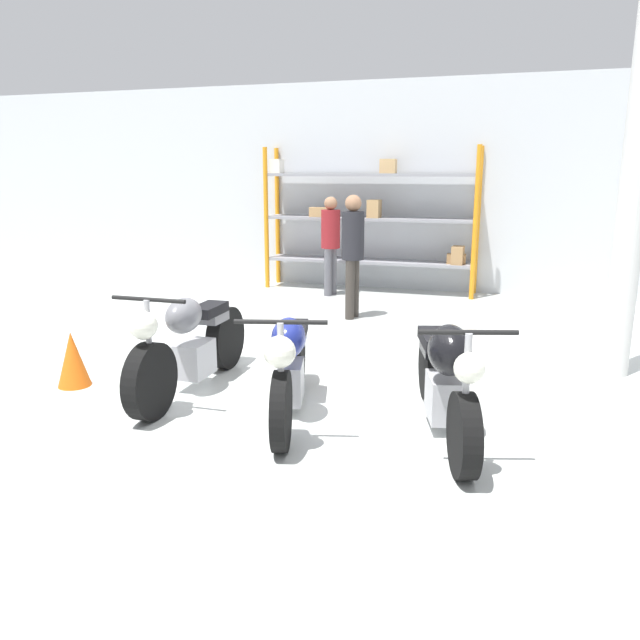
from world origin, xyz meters
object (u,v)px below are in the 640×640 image
Objects in this scene: shelving_rack at (372,217)px; motorcycle_black at (446,376)px; motorcycle_blue at (290,364)px; motorcycle_grey at (190,345)px; person_near_rack at (353,246)px; person_browsing at (331,238)px; traffic_cone at (73,359)px.

shelving_rack is 6.27m from motorcycle_black.
shelving_rack is 6.05m from motorcycle_blue.
shelving_rack is at bearing 174.54° from motorcycle_grey.
person_near_rack is at bearing -84.08° from shelving_rack.
shelving_rack reaches higher than person_browsing.
person_browsing reaches higher than traffic_cone.
person_browsing is (-0.57, -0.61, -0.32)m from shelving_rack.
person_near_rack reaches higher than motorcycle_blue.
shelving_rack is 1.72× the size of motorcycle_grey.
motorcycle_black is at bearing 83.43° from motorcycle_grey.
motorcycle_black is (1.31, 0.06, 0.00)m from motorcycle_blue.
motorcycle_black reaches higher than motorcycle_blue.
person_browsing is at bearing -179.59° from motorcycle_grey.
motorcycle_blue is at bearing 103.94° from person_near_rack.
motorcycle_blue is 1.21× the size of person_browsing.
motorcycle_blue is at bearing -2.42° from traffic_cone.
shelving_rack is 2.20m from person_near_rack.
person_near_rack reaches higher than person_browsing.
shelving_rack is at bearing -120.98° from person_browsing.
motorcycle_grey is 1.03× the size of motorcycle_black.
motorcycle_blue is at bearing -83.66° from shelving_rack.
traffic_cone is at bearing 90.20° from person_browsing.
person_near_rack is (0.23, -2.17, -0.26)m from shelving_rack.
motorcycle_grey is 1.30× the size of person_browsing.
motorcycle_grey is 3.93× the size of traffic_cone.
motorcycle_grey is at bearing 86.19° from person_near_rack.
motorcycle_black is (1.97, -5.89, -0.82)m from shelving_rack.
shelving_rack reaches higher than motorcycle_black.
person_near_rack reaches higher than traffic_cone.
person_browsing reaches higher than motorcycle_black.
traffic_cone is (-1.08, -5.24, -0.70)m from person_browsing.
person_browsing is at bearing 178.28° from motorcycle_blue.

